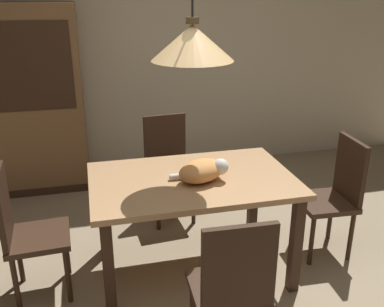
{
  "coord_description": "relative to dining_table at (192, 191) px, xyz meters",
  "views": [
    {
      "loc": [
        -0.73,
        -2.11,
        1.98
      ],
      "look_at": [
        -0.03,
        0.74,
        0.85
      ],
      "focal_mm": 40.57,
      "sensor_mm": 36.0,
      "label": 1
    }
  ],
  "objects": [
    {
      "name": "back_wall",
      "position": [
        0.08,
        2.11,
        0.8
      ],
      "size": [
        6.4,
        0.1,
        2.9
      ],
      "primitive_type": "cube",
      "color": "beige",
      "rests_on": "ground"
    },
    {
      "name": "dining_table",
      "position": [
        0.0,
        0.0,
        0.0
      ],
      "size": [
        1.4,
        0.9,
        0.75
      ],
      "color": "tan",
      "rests_on": "ground"
    },
    {
      "name": "chair_right_side",
      "position": [
        1.13,
        -0.0,
        -0.14
      ],
      "size": [
        0.42,
        0.42,
        0.93
      ],
      "color": "#382316",
      "rests_on": "ground"
    },
    {
      "name": "chair_left_side",
      "position": [
        -1.13,
        -0.0,
        -0.14
      ],
      "size": [
        0.42,
        0.42,
        0.93
      ],
      "color": "#382316",
      "rests_on": "ground"
    },
    {
      "name": "chair_far_back",
      "position": [
        -0.01,
        0.88,
        -0.14
      ],
      "size": [
        0.43,
        0.43,
        0.93
      ],
      "color": "#382316",
      "rests_on": "ground"
    },
    {
      "name": "chair_near_front",
      "position": [
        -0.0,
        -0.88,
        -0.14
      ],
      "size": [
        0.41,
        0.41,
        0.93
      ],
      "color": "#382316",
      "rests_on": "ground"
    },
    {
      "name": "cat_sleeping",
      "position": [
        0.06,
        -0.07,
        0.18
      ],
      "size": [
        0.41,
        0.33,
        0.16
      ],
      "color": "#E59951",
      "rests_on": "dining_table"
    },
    {
      "name": "pendant_lamp",
      "position": [
        0.0,
        0.0,
        1.01
      ],
      "size": [
        0.52,
        0.52,
        1.3
      ],
      "color": "#E5B775"
    },
    {
      "name": "hutch_bookcase",
      "position": [
        -1.25,
        1.78,
        0.24
      ],
      "size": [
        1.12,
        0.45,
        1.85
      ],
      "color": "brown",
      "rests_on": "ground"
    }
  ]
}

